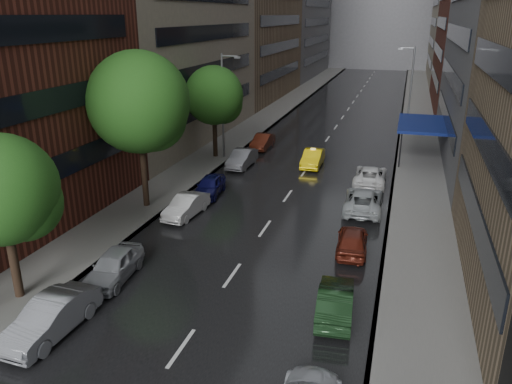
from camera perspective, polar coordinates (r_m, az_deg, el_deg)
road at (r=62.39m, az=9.63°, el=8.07°), size 14.00×140.00×0.01m
sidewalk_left at (r=64.08m, az=1.55°, el=8.71°), size 4.00×140.00×0.15m
sidewalk_right at (r=61.94m, az=17.97°, el=7.38°), size 4.00×140.00×0.15m
tree_near at (r=23.69m, az=-27.14°, el=0.20°), size 4.83×4.83×7.70m
tree_mid at (r=32.59m, az=-13.26°, el=9.93°), size 6.46×6.46×10.29m
tree_far at (r=44.28m, az=-4.84°, el=10.94°), size 5.13×5.13×8.18m
taxi at (r=42.75m, az=6.51°, el=3.87°), size 1.62×4.39×1.44m
parked_cars_left at (r=33.21m, az=-7.21°, el=-0.85°), size 2.11×35.40×1.54m
parked_cars_right at (r=29.12m, az=11.29°, el=-4.16°), size 2.59×29.81×1.45m
street_lamp_left at (r=44.08m, az=-3.73°, el=10.00°), size 1.74×0.22×9.00m
street_lamp_right at (r=56.20m, az=17.18°, el=11.28°), size 1.74×0.22×9.00m
awning at (r=46.64m, az=18.41°, el=7.38°), size 4.00×8.00×3.12m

